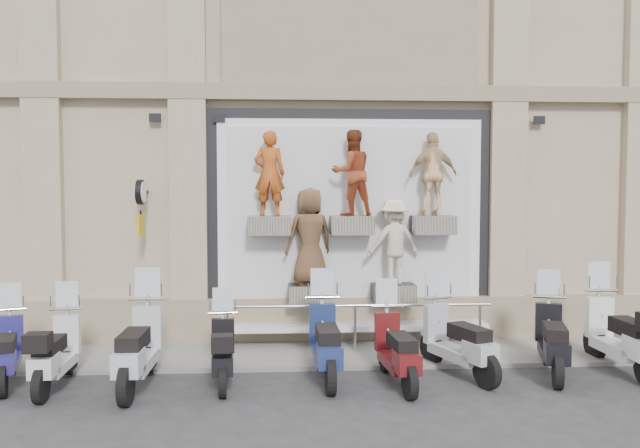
{
  "coord_description": "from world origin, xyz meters",
  "views": [
    {
      "loc": [
        -1.28,
        -9.11,
        3.0
      ],
      "look_at": [
        -0.64,
        1.9,
        2.39
      ],
      "focal_mm": 35.0,
      "sensor_mm": 36.0,
      "label": 1
    }
  ],
  "objects_px": {
    "scooter_h": "(553,325)",
    "scooter_f": "(397,335)",
    "guard_rail": "(355,329)",
    "scooter_a": "(6,336)",
    "clock_sign_bracket": "(141,200)",
    "scooter_d": "(223,339)",
    "scooter_c": "(138,331)",
    "scooter_e": "(326,327)",
    "scooter_i": "(620,320)",
    "scooter_g": "(458,326)",
    "scooter_b": "(56,338)"
  },
  "relations": [
    {
      "from": "scooter_h",
      "to": "scooter_f",
      "type": "bearing_deg",
      "value": -154.96
    },
    {
      "from": "guard_rail",
      "to": "scooter_a",
      "type": "height_order",
      "value": "scooter_a"
    },
    {
      "from": "clock_sign_bracket",
      "to": "scooter_h",
      "type": "relative_size",
      "value": 0.51
    },
    {
      "from": "scooter_a",
      "to": "scooter_d",
      "type": "xyz_separation_m",
      "value": [
        3.31,
        -0.19,
        -0.04
      ]
    },
    {
      "from": "scooter_f",
      "to": "scooter_h",
      "type": "height_order",
      "value": "scooter_h"
    },
    {
      "from": "guard_rail",
      "to": "scooter_c",
      "type": "distance_m",
      "value": 3.9
    },
    {
      "from": "scooter_a",
      "to": "scooter_d",
      "type": "bearing_deg",
      "value": -20.9
    },
    {
      "from": "scooter_a",
      "to": "scooter_c",
      "type": "height_order",
      "value": "scooter_c"
    },
    {
      "from": "scooter_e",
      "to": "guard_rail",
      "type": "bearing_deg",
      "value": 64.99
    },
    {
      "from": "scooter_d",
      "to": "scooter_i",
      "type": "height_order",
      "value": "scooter_i"
    },
    {
      "from": "guard_rail",
      "to": "scooter_f",
      "type": "bearing_deg",
      "value": -76.04
    },
    {
      "from": "clock_sign_bracket",
      "to": "scooter_g",
      "type": "xyz_separation_m",
      "value": [
        5.4,
        -1.84,
        -1.99
      ]
    },
    {
      "from": "scooter_d",
      "to": "scooter_i",
      "type": "relative_size",
      "value": 0.81
    },
    {
      "from": "clock_sign_bracket",
      "to": "scooter_h",
      "type": "xyz_separation_m",
      "value": [
        6.94,
        -1.88,
        -1.98
      ]
    },
    {
      "from": "scooter_f",
      "to": "scooter_d",
      "type": "bearing_deg",
      "value": 171.08
    },
    {
      "from": "scooter_e",
      "to": "scooter_g",
      "type": "xyz_separation_m",
      "value": [
        2.13,
        0.07,
        -0.03
      ]
    },
    {
      "from": "scooter_g",
      "to": "scooter_a",
      "type": "bearing_deg",
      "value": 159.78
    },
    {
      "from": "clock_sign_bracket",
      "to": "scooter_e",
      "type": "xyz_separation_m",
      "value": [
        3.27,
        -1.91,
        -1.96
      ]
    },
    {
      "from": "guard_rail",
      "to": "scooter_a",
      "type": "bearing_deg",
      "value": -165.74
    },
    {
      "from": "scooter_b",
      "to": "scooter_f",
      "type": "bearing_deg",
      "value": -4.09
    },
    {
      "from": "scooter_g",
      "to": "scooter_i",
      "type": "bearing_deg",
      "value": -19.89
    },
    {
      "from": "guard_rail",
      "to": "scooter_i",
      "type": "distance_m",
      "value": 4.43
    },
    {
      "from": "guard_rail",
      "to": "scooter_a",
      "type": "distance_m",
      "value": 5.72
    },
    {
      "from": "clock_sign_bracket",
      "to": "scooter_f",
      "type": "height_order",
      "value": "clock_sign_bracket"
    },
    {
      "from": "scooter_d",
      "to": "scooter_a",
      "type": "bearing_deg",
      "value": 171.7
    },
    {
      "from": "scooter_a",
      "to": "clock_sign_bracket",
      "type": "bearing_deg",
      "value": 31.15
    },
    {
      "from": "scooter_d",
      "to": "scooter_i",
      "type": "distance_m",
      "value": 6.44
    },
    {
      "from": "clock_sign_bracket",
      "to": "scooter_d",
      "type": "xyz_separation_m",
      "value": [
        1.67,
        -2.06,
        -2.1
      ]
    },
    {
      "from": "scooter_a",
      "to": "scooter_d",
      "type": "height_order",
      "value": "scooter_a"
    },
    {
      "from": "scooter_e",
      "to": "scooter_f",
      "type": "height_order",
      "value": "scooter_e"
    },
    {
      "from": "scooter_c",
      "to": "scooter_f",
      "type": "distance_m",
      "value": 3.92
    },
    {
      "from": "scooter_c",
      "to": "scooter_e",
      "type": "xyz_separation_m",
      "value": [
        2.85,
        0.27,
        -0.03
      ]
    },
    {
      "from": "scooter_b",
      "to": "scooter_e",
      "type": "height_order",
      "value": "scooter_e"
    },
    {
      "from": "scooter_f",
      "to": "scooter_i",
      "type": "height_order",
      "value": "scooter_i"
    },
    {
      "from": "clock_sign_bracket",
      "to": "scooter_c",
      "type": "bearing_deg",
      "value": -79.0
    },
    {
      "from": "scooter_c",
      "to": "scooter_g",
      "type": "distance_m",
      "value": 4.99
    },
    {
      "from": "scooter_a",
      "to": "scooter_h",
      "type": "bearing_deg",
      "value": -17.69
    },
    {
      "from": "scooter_b",
      "to": "scooter_g",
      "type": "relative_size",
      "value": 0.94
    },
    {
      "from": "scooter_g",
      "to": "scooter_h",
      "type": "xyz_separation_m",
      "value": [
        1.54,
        -0.04,
        0.0
      ]
    },
    {
      "from": "clock_sign_bracket",
      "to": "scooter_b",
      "type": "bearing_deg",
      "value": -111.47
    },
    {
      "from": "clock_sign_bracket",
      "to": "scooter_h",
      "type": "bearing_deg",
      "value": -15.13
    },
    {
      "from": "guard_rail",
      "to": "scooter_d",
      "type": "distance_m",
      "value": 2.75
    },
    {
      "from": "scooter_g",
      "to": "scooter_e",
      "type": "bearing_deg",
      "value": 161.43
    },
    {
      "from": "scooter_b",
      "to": "scooter_g",
      "type": "bearing_deg",
      "value": -0.21
    },
    {
      "from": "scooter_c",
      "to": "scooter_f",
      "type": "relative_size",
      "value": 1.12
    },
    {
      "from": "clock_sign_bracket",
      "to": "scooter_c",
      "type": "xyz_separation_m",
      "value": [
        0.42,
        -2.18,
        -1.93
      ]
    },
    {
      "from": "scooter_e",
      "to": "scooter_i",
      "type": "relative_size",
      "value": 0.96
    },
    {
      "from": "guard_rail",
      "to": "scooter_f",
      "type": "relative_size",
      "value": 2.64
    },
    {
      "from": "clock_sign_bracket",
      "to": "scooter_a",
      "type": "height_order",
      "value": "clock_sign_bracket"
    },
    {
      "from": "scooter_i",
      "to": "scooter_c",
      "type": "bearing_deg",
      "value": -178.43
    }
  ]
}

